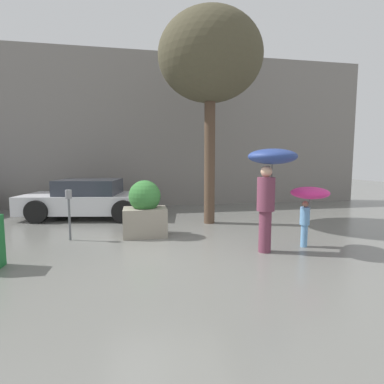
{
  "coord_description": "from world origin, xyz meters",
  "views": [
    {
      "loc": [
        -0.59,
        -5.63,
        1.83
      ],
      "look_at": [
        0.75,
        1.6,
        1.05
      ],
      "focal_mm": 28.0,
      "sensor_mm": 36.0,
      "label": 1
    }
  ],
  "objects_px": {
    "person_child": "(309,197)",
    "parked_car_near": "(90,199)",
    "person_adult": "(270,173)",
    "planter_box": "(145,210)",
    "parking_meter": "(69,204)",
    "street_tree": "(210,58)"
  },
  "relations": [
    {
      "from": "planter_box",
      "to": "parking_meter",
      "type": "relative_size",
      "value": 1.16
    },
    {
      "from": "street_tree",
      "to": "parking_meter",
      "type": "relative_size",
      "value": 5.08
    },
    {
      "from": "parked_car_near",
      "to": "street_tree",
      "type": "relative_size",
      "value": 0.73
    },
    {
      "from": "street_tree",
      "to": "parking_meter",
      "type": "height_order",
      "value": "street_tree"
    },
    {
      "from": "person_child",
      "to": "parked_car_near",
      "type": "bearing_deg",
      "value": -163.34
    },
    {
      "from": "planter_box",
      "to": "parked_car_near",
      "type": "relative_size",
      "value": 0.31
    },
    {
      "from": "planter_box",
      "to": "person_child",
      "type": "xyz_separation_m",
      "value": [
        3.33,
        -1.61,
        0.43
      ]
    },
    {
      "from": "parked_car_near",
      "to": "parking_meter",
      "type": "xyz_separation_m",
      "value": [
        -0.03,
        -2.86,
        0.27
      ]
    },
    {
      "from": "planter_box",
      "to": "parked_car_near",
      "type": "xyz_separation_m",
      "value": [
        -1.68,
        2.77,
        -0.06
      ]
    },
    {
      "from": "parked_car_near",
      "to": "person_child",
      "type": "bearing_deg",
      "value": -121.63
    },
    {
      "from": "planter_box",
      "to": "person_child",
      "type": "bearing_deg",
      "value": -25.82
    },
    {
      "from": "planter_box",
      "to": "parking_meter",
      "type": "xyz_separation_m",
      "value": [
        -1.71,
        -0.09,
        0.21
      ]
    },
    {
      "from": "planter_box",
      "to": "person_child",
      "type": "height_order",
      "value": "planter_box"
    },
    {
      "from": "planter_box",
      "to": "street_tree",
      "type": "distance_m",
      "value": 4.58
    },
    {
      "from": "person_adult",
      "to": "street_tree",
      "type": "bearing_deg",
      "value": 77.06
    },
    {
      "from": "person_adult",
      "to": "parked_car_near",
      "type": "xyz_separation_m",
      "value": [
        -4.09,
        4.46,
        -1.01
      ]
    },
    {
      "from": "person_child",
      "to": "street_tree",
      "type": "distance_m",
      "value": 4.76
    },
    {
      "from": "person_child",
      "to": "parked_car_near",
      "type": "xyz_separation_m",
      "value": [
        -5.01,
        4.38,
        -0.49
      ]
    },
    {
      "from": "planter_box",
      "to": "person_adult",
      "type": "distance_m",
      "value": 3.1
    },
    {
      "from": "person_adult",
      "to": "parking_meter",
      "type": "bearing_deg",
      "value": 135.5
    },
    {
      "from": "person_adult",
      "to": "street_tree",
      "type": "height_order",
      "value": "street_tree"
    },
    {
      "from": "parking_meter",
      "to": "person_child",
      "type": "bearing_deg",
      "value": -16.77
    }
  ]
}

